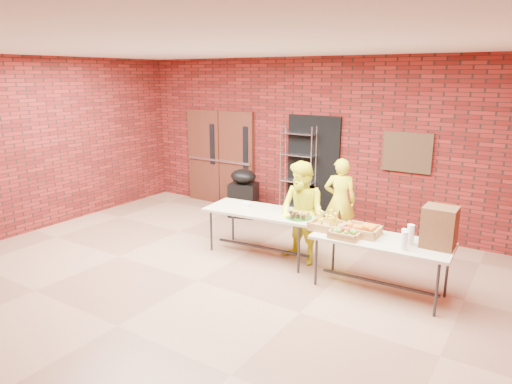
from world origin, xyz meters
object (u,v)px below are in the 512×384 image
Objects in this scene: table_left at (263,214)px; coffee_dispenser at (439,227)px; table_right at (381,244)px; volunteer_man at (302,213)px; covered_grill at (244,193)px; wire_rack at (298,173)px; volunteer_woman at (340,201)px.

table_left is 2.70m from coffee_dispenser.
table_left is 2.02m from table_right.
volunteer_man reaches higher than coffee_dispenser.
coffee_dispenser is 2.05m from volunteer_man.
table_left is 1.20× the size of volunteer_man.
coffee_dispenser reaches higher than covered_grill.
covered_grill is at bearing -158.45° from wire_rack.
table_left is 1.48m from volunteer_woman.
volunteer_man is at bearing -59.97° from wire_rack.
volunteer_man is (0.65, 0.10, 0.10)m from table_left.
table_right is 1.15× the size of volunteer_man.
coffee_dispenser is 4.49m from covered_grill.
table_left is at bearing -77.57° from wire_rack.
wire_rack is at bearing -51.41° from volunteer_woman.
volunteer_woman reaches higher than table_right.
table_right is (2.01, -0.23, -0.02)m from table_left.
wire_rack is 2.04m from table_left.
volunteer_man is at bearing 62.70° from volunteer_woman.
volunteer_woman is (2.25, -0.32, 0.25)m from covered_grill.
volunteer_man is (-2.03, 0.19, -0.20)m from coffee_dispenser.
table_right is 1.91m from volunteer_woman.
wire_rack is 1.92× the size of covered_grill.
table_left is at bearing -156.23° from volunteer_man.
volunteer_man is at bearing -50.63° from covered_grill.
table_right is 3.91m from covered_grill.
covered_grill is at bearing 150.40° from table_right.
volunteer_man is (2.11, -1.48, 0.30)m from covered_grill.
wire_rack is 1.28× the size of volunteer_woman.
volunteer_woman is (1.21, -0.73, -0.21)m from wire_rack.
wire_rack reaches higher than table_right.
wire_rack is 1.43m from volunteer_woman.
volunteer_woman is (0.79, 1.25, 0.05)m from table_left.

